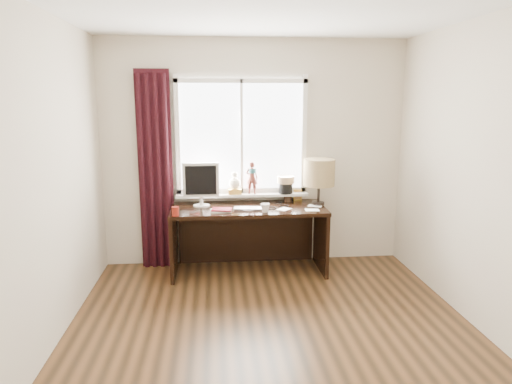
{
  "coord_description": "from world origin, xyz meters",
  "views": [
    {
      "loc": [
        -0.46,
        -3.26,
        1.94
      ],
      "look_at": [
        -0.05,
        1.25,
        1.0
      ],
      "focal_mm": 32.0,
      "sensor_mm": 36.0,
      "label": 1
    }
  ],
  "objects": [
    {
      "name": "laptop",
      "position": [
        -0.1,
        1.52,
        0.76
      ],
      "size": [
        0.35,
        0.25,
        0.03
      ],
      "primitive_type": "imported",
      "rotation": [
        0.0,
        0.0,
        -0.13
      ],
      "color": "silver",
      "rests_on": "desk"
    },
    {
      "name": "desk",
      "position": [
        -0.1,
        1.73,
        0.51
      ],
      "size": [
        1.7,
        0.7,
        0.75
      ],
      "color": "black",
      "rests_on": "floor"
    },
    {
      "name": "brush_holder",
      "position": [
        0.38,
        1.88,
        0.81
      ],
      "size": [
        0.09,
        0.09,
        0.25
      ],
      "color": "black",
      "rests_on": "desk"
    },
    {
      "name": "desk_cables",
      "position": [
        0.22,
        1.65,
        0.75
      ],
      "size": [
        0.32,
        0.39,
        0.01
      ],
      "color": "black",
      "rests_on": "desk"
    },
    {
      "name": "notebook_stack",
      "position": [
        -0.4,
        1.46,
        0.77
      ],
      "size": [
        0.24,
        0.18,
        0.03
      ],
      "color": "beige",
      "rests_on": "desk"
    },
    {
      "name": "icon_frame",
      "position": [
        0.51,
        1.93,
        0.81
      ],
      "size": [
        0.1,
        0.04,
        0.13
      ],
      "color": "gold",
      "rests_on": "desk"
    },
    {
      "name": "wall_back",
      "position": [
        0.0,
        2.0,
        1.3
      ],
      "size": [
        3.5,
        0.0,
        2.6
      ],
      "primitive_type": "cube",
      "rotation": [
        1.57,
        0.0,
        0.0
      ],
      "color": "beige",
      "rests_on": "ground"
    },
    {
      "name": "monitor",
      "position": [
        -0.62,
        1.72,
        1.03
      ],
      "size": [
        0.4,
        0.18,
        0.49
      ],
      "color": "beige",
      "rests_on": "desk"
    },
    {
      "name": "loose_papers",
      "position": [
        0.5,
        1.52,
        0.75
      ],
      "size": [
        0.55,
        0.33,
        0.0
      ],
      "color": "white",
      "rests_on": "desk"
    },
    {
      "name": "table_lamp",
      "position": [
        0.7,
        1.69,
        1.11
      ],
      "size": [
        0.35,
        0.35,
        0.52
      ],
      "color": "black",
      "rests_on": "desk"
    },
    {
      "name": "mug",
      "position": [
        0.06,
        1.39,
        0.8
      ],
      "size": [
        0.13,
        0.13,
        0.1
      ],
      "primitive_type": "imported",
      "rotation": [
        0.0,
        0.0,
        0.97
      ],
      "color": "white",
      "rests_on": "desk"
    },
    {
      "name": "curtain",
      "position": [
        -1.13,
        1.91,
        1.12
      ],
      "size": [
        0.38,
        0.09,
        2.25
      ],
      "color": "black",
      "rests_on": "floor"
    },
    {
      "name": "wall_front",
      "position": [
        0.0,
        -2.0,
        1.3
      ],
      "size": [
        3.5,
        0.0,
        2.6
      ],
      "primitive_type": "cube",
      "rotation": [
        1.57,
        0.0,
        0.0
      ],
      "color": "beige",
      "rests_on": "ground"
    },
    {
      "name": "floor",
      "position": [
        0.0,
        0.0,
        0.0
      ],
      "size": [
        3.5,
        4.0,
        0.0
      ],
      "primitive_type": "cube",
      "color": "#55341A",
      "rests_on": "ground"
    },
    {
      "name": "window",
      "position": [
        -0.15,
        1.95,
        1.3
      ],
      "size": [
        1.52,
        0.22,
        1.4
      ],
      "color": "white",
      "rests_on": "ground"
    },
    {
      "name": "red_cup",
      "position": [
        -0.87,
        1.33,
        0.8
      ],
      "size": [
        0.07,
        0.07,
        0.09
      ],
      "primitive_type": "cylinder",
      "color": "maroon",
      "rests_on": "desk"
    },
    {
      "name": "wall_right",
      "position": [
        1.75,
        0.0,
        1.3
      ],
      "size": [
        0.0,
        4.0,
        2.6
      ],
      "primitive_type": "cube",
      "rotation": [
        1.57,
        0.0,
        1.57
      ],
      "color": "beige",
      "rests_on": "ground"
    },
    {
      "name": "wall_left",
      "position": [
        -1.75,
        0.0,
        1.3
      ],
      "size": [
        0.0,
        4.0,
        2.6
      ],
      "primitive_type": "cube",
      "rotation": [
        1.57,
        0.0,
        1.57
      ],
      "color": "beige",
      "rests_on": "ground"
    }
  ]
}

